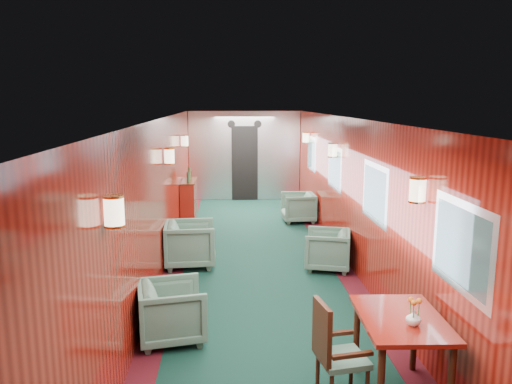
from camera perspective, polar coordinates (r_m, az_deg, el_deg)
room at (r=7.55m, az=0.36°, el=2.54°), size 12.00×12.10×2.40m
bulkhead at (r=13.47m, az=-1.31°, el=4.11°), size 2.98×0.17×2.39m
windows_right at (r=8.06m, az=10.85°, el=1.52°), size 0.02×8.60×0.80m
wall_sconces at (r=8.10m, az=0.09°, el=4.17°), size 2.97×7.97×0.25m
dining_table at (r=4.81m, az=16.21°, el=-14.88°), size 0.76×1.06×0.78m
side_chair at (r=4.67m, az=8.82°, el=-17.25°), size 0.49×0.51×0.95m
credenza at (r=11.22m, az=-7.69°, el=-0.96°), size 0.32×1.04×1.20m
flower_vase at (r=4.60m, az=17.58°, el=-13.55°), size 0.15×0.15×0.14m
armchair_left_near at (r=5.85m, az=-9.58°, el=-13.32°), size 0.86×0.84×0.67m
armchair_left_far at (r=8.24m, az=-7.52°, el=-5.90°), size 0.85×0.83×0.74m
armchair_right_near at (r=8.11m, az=8.16°, el=-6.54°), size 0.85×0.83×0.64m
armchair_right_far at (r=11.12m, az=4.85°, el=-1.77°), size 0.74×0.72×0.65m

